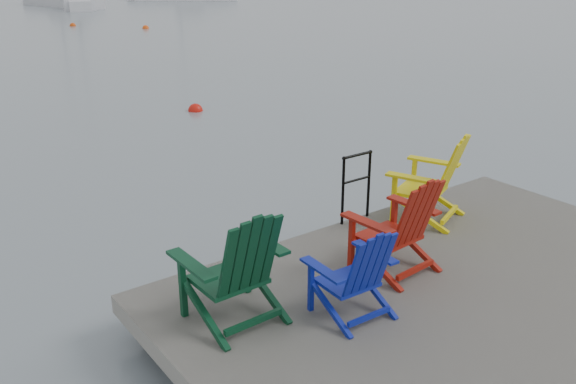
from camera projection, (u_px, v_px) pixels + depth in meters
ground at (499, 351)px, 6.08m from camera, size 400.00×400.00×0.00m
dock at (504, 322)px, 5.96m from camera, size 6.00×5.00×1.40m
handrail at (356, 181)px, 7.68m from camera, size 0.48×0.04×0.90m
chair_green at (236, 265)px, 5.50m from camera, size 0.93×0.86×1.15m
chair_blue at (356, 271)px, 5.62m from camera, size 0.76×0.71×0.93m
chair_red at (400, 224)px, 6.41m from camera, size 0.92×0.86×1.10m
chair_yellow at (433, 177)px, 7.71m from camera, size 1.10×1.06×1.14m
sailboat_near at (62, 1)px, 48.20m from camera, size 3.97×8.82×11.78m
sailboat_mid at (77, 2)px, 47.49m from camera, size 4.29×8.53×11.43m
buoy_a at (195, 111)px, 15.56m from camera, size 0.38×0.38×0.38m
buoy_c at (73, 26)px, 34.54m from camera, size 0.35×0.35×0.35m
buoy_d at (146, 29)px, 33.31m from camera, size 0.37×0.37×0.37m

